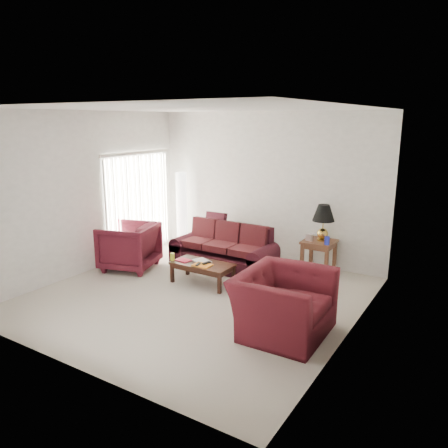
% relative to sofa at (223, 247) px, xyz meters
% --- Properties ---
extents(floor, '(5.00, 5.00, 0.00)m').
position_rel_sofa_xyz_m(floor, '(0.37, -1.43, -0.42)').
color(floor, '#BEB4A2').
rests_on(floor, ground).
extents(blinds, '(0.10, 2.00, 2.16)m').
position_rel_sofa_xyz_m(blinds, '(-2.05, -0.13, 0.66)').
color(blinds, silver).
rests_on(blinds, ground).
extents(sofa, '(2.07, 0.93, 0.84)m').
position_rel_sofa_xyz_m(sofa, '(0.00, 0.00, 0.00)').
color(sofa, black).
rests_on(sofa, ground).
extents(throw_pillow, '(0.45, 0.23, 0.47)m').
position_rel_sofa_xyz_m(throw_pillow, '(-0.61, 0.67, 0.28)').
color(throw_pillow, black).
rests_on(throw_pillow, sofa).
extents(end_table, '(0.62, 0.62, 0.63)m').
position_rel_sofa_xyz_m(end_table, '(1.67, 0.72, -0.11)').
color(end_table, brown).
rests_on(end_table, ground).
extents(table_lamp, '(0.49, 0.49, 0.68)m').
position_rel_sofa_xyz_m(table_lamp, '(1.71, 0.76, 0.55)').
color(table_lamp, gold).
rests_on(table_lamp, end_table).
extents(clock, '(0.14, 0.08, 0.13)m').
position_rel_sofa_xyz_m(clock, '(1.51, 0.61, 0.27)').
color(clock, silver).
rests_on(clock, end_table).
extents(blue_canister, '(0.09, 0.09, 0.15)m').
position_rel_sofa_xyz_m(blue_canister, '(1.87, 0.55, 0.28)').
color(blue_canister, '#171D97').
rests_on(blue_canister, end_table).
extents(picture_frame, '(0.14, 0.17, 0.05)m').
position_rel_sofa_xyz_m(picture_frame, '(1.51, 0.87, 0.29)').
color(picture_frame, silver).
rests_on(picture_frame, end_table).
extents(floor_lamp, '(0.34, 0.34, 1.72)m').
position_rel_sofa_xyz_m(floor_lamp, '(-1.57, 0.75, 0.44)').
color(floor_lamp, white).
rests_on(floor_lamp, ground).
extents(armchair_left, '(1.22, 1.20, 0.90)m').
position_rel_sofa_xyz_m(armchair_left, '(-1.53, -0.99, 0.03)').
color(armchair_left, '#440F1A').
rests_on(armchair_left, ground).
extents(armchair_right, '(1.16, 1.32, 0.85)m').
position_rel_sofa_xyz_m(armchair_right, '(2.10, -1.82, 0.00)').
color(armchair_right, '#471018').
rests_on(armchair_right, ground).
extents(coffee_table, '(1.20, 0.83, 0.38)m').
position_rel_sofa_xyz_m(coffee_table, '(0.14, -0.91, -0.23)').
color(coffee_table, black).
rests_on(coffee_table, ground).
extents(magazine_red, '(0.29, 0.23, 0.01)m').
position_rel_sofa_xyz_m(magazine_red, '(-0.23, -0.97, -0.03)').
color(magazine_red, '#B1112A').
rests_on(magazine_red, coffee_table).
extents(magazine_white, '(0.37, 0.33, 0.02)m').
position_rel_sofa_xyz_m(magazine_white, '(0.07, -0.84, -0.03)').
color(magazine_white, white).
rests_on(magazine_white, coffee_table).
extents(magazine_orange, '(0.32, 0.25, 0.02)m').
position_rel_sofa_xyz_m(magazine_orange, '(0.21, -1.03, -0.03)').
color(magazine_orange, orange).
rests_on(magazine_orange, coffee_table).
extents(remote_a, '(0.08, 0.16, 0.02)m').
position_rel_sofa_xyz_m(remote_a, '(0.15, -1.06, -0.01)').
color(remote_a, black).
rests_on(remote_a, coffee_table).
extents(remote_b, '(0.09, 0.19, 0.02)m').
position_rel_sofa_xyz_m(remote_b, '(0.24, -0.93, -0.01)').
color(remote_b, black).
rests_on(remote_b, coffee_table).
extents(yellow_glass, '(0.10, 0.10, 0.13)m').
position_rel_sofa_xyz_m(yellow_glass, '(-0.41, -1.06, 0.03)').
color(yellow_glass, '#CAD930').
rests_on(yellow_glass, coffee_table).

